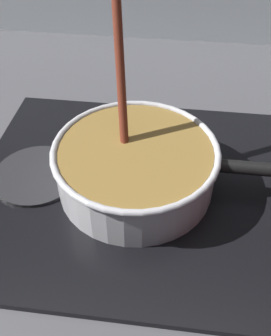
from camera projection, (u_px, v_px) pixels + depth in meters
name	position (u px, v px, depth m)	size (l,w,h in m)	color
ground	(36.00, 279.00, 0.57)	(2.40, 1.60, 0.04)	#4C4C51
hob_plate	(136.00, 187.00, 0.67)	(0.56, 0.48, 0.01)	black
burner_ring	(136.00, 183.00, 0.66)	(0.17, 0.17, 0.01)	#592D0C
spare_burner	(36.00, 174.00, 0.68)	(0.15, 0.15, 0.01)	#262628
cooking_pan	(136.00, 165.00, 0.63)	(0.43, 0.27, 0.35)	silver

